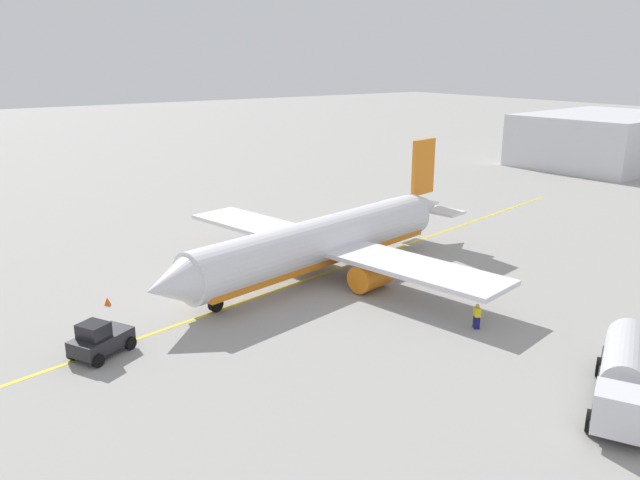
# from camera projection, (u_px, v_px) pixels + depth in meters

# --- Properties ---
(ground_plane) EXTENTS (400.00, 400.00, 0.00)m
(ground_plane) POSITION_uv_depth(u_px,v_px,m) (320.00, 275.00, 51.45)
(ground_plane) COLOR #9E9B96
(airplane) EXTENTS (33.23, 31.80, 9.81)m
(airplane) POSITION_uv_depth(u_px,v_px,m) (324.00, 242.00, 51.02)
(airplane) COLOR white
(airplane) RESTS_ON ground
(fuel_tanker) EXTENTS (9.85, 6.75, 3.15)m
(fuel_tanker) POSITION_uv_depth(u_px,v_px,m) (625.00, 374.00, 31.89)
(fuel_tanker) COLOR #2D2D33
(fuel_tanker) RESTS_ON ground
(pushback_tug) EXTENTS (4.12, 3.60, 2.20)m
(pushback_tug) POSITION_uv_depth(u_px,v_px,m) (100.00, 340.00, 37.40)
(pushback_tug) COLOR #232328
(pushback_tug) RESTS_ON ground
(refueling_worker) EXTENTS (0.56, 0.63, 1.71)m
(refueling_worker) POSITION_uv_depth(u_px,v_px,m) (477.00, 317.00, 41.17)
(refueling_worker) COLOR navy
(refueling_worker) RESTS_ON ground
(safety_cone_nose) EXTENTS (0.51, 0.51, 0.56)m
(safety_cone_nose) POSITION_uv_depth(u_px,v_px,m) (107.00, 301.00, 45.21)
(safety_cone_nose) COLOR #F2590F
(safety_cone_nose) RESTS_ON ground
(distant_hangar) EXTENTS (29.26, 22.21, 8.27)m
(distant_hangar) POSITION_uv_depth(u_px,v_px,m) (603.00, 139.00, 103.46)
(distant_hangar) COLOR silver
(distant_hangar) RESTS_ON ground
(taxi_line_marking) EXTENTS (80.88, 16.30, 0.01)m
(taxi_line_marking) POSITION_uv_depth(u_px,v_px,m) (320.00, 275.00, 51.45)
(taxi_line_marking) COLOR yellow
(taxi_line_marking) RESTS_ON ground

